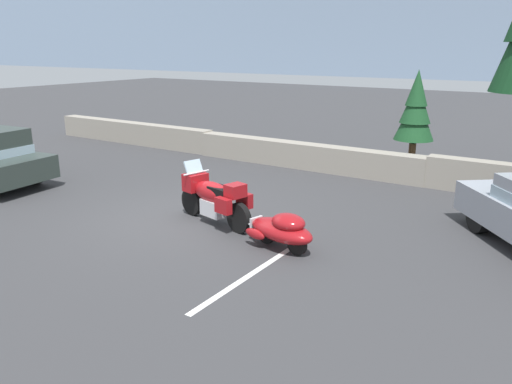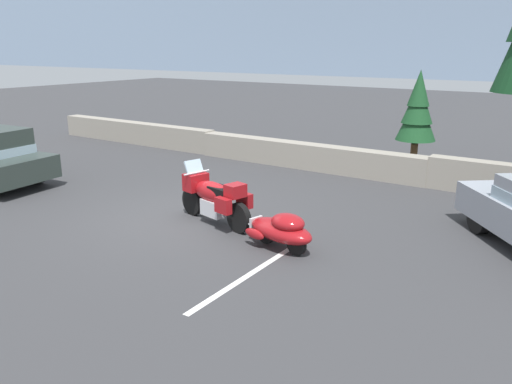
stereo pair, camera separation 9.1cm
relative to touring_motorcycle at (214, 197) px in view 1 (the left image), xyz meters
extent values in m
plane|color=#38383A|center=(-0.87, -0.16, -0.62)|extent=(80.00, 80.00, 0.00)
cube|color=gray|center=(-8.87, 5.93, -0.19)|extent=(8.00, 0.55, 0.86)
cube|color=gray|center=(-0.87, 5.87, -0.21)|extent=(8.00, 0.58, 0.82)
cylinder|color=black|center=(-0.80, 0.19, -0.29)|extent=(0.67, 0.29, 0.66)
cylinder|color=black|center=(0.81, -0.19, -0.29)|extent=(0.67, 0.29, 0.66)
cube|color=silver|center=(0.05, -0.01, -0.24)|extent=(0.68, 0.56, 0.36)
ellipsoid|color=maroon|center=(-0.04, 0.01, 0.09)|extent=(1.27, 0.70, 0.48)
cube|color=maroon|center=(-0.65, 0.15, 0.21)|extent=(0.47, 0.59, 0.40)
cube|color=#9EB7C6|center=(-0.70, 0.16, 0.54)|extent=(0.28, 0.47, 0.34)
cube|color=black|center=(0.25, -0.06, 0.19)|extent=(0.63, 0.48, 0.16)
cube|color=maroon|center=(0.71, -0.17, 0.29)|extent=(0.40, 0.46, 0.28)
cube|color=maroon|center=(0.60, -0.45, 0.01)|extent=(0.43, 0.25, 0.32)
cube|color=maroon|center=(0.73, 0.14, 0.01)|extent=(0.43, 0.25, 0.32)
cylinder|color=silver|center=(-0.60, 0.14, 0.44)|extent=(0.20, 0.69, 0.04)
cylinder|color=silver|center=(-0.75, 0.17, -0.04)|extent=(0.26, 0.13, 0.54)
cylinder|color=black|center=(1.63, -0.38, -0.40)|extent=(0.45, 0.20, 0.44)
cylinder|color=black|center=(2.43, -0.57, -0.40)|extent=(0.45, 0.20, 0.44)
ellipsoid|color=maroon|center=(2.03, -0.47, -0.24)|extent=(1.62, 1.00, 0.40)
ellipsoid|color=maroon|center=(2.20, -0.51, -0.02)|extent=(0.83, 0.71, 0.32)
cube|color=silver|center=(1.34, -0.31, -0.26)|extent=(0.13, 0.33, 0.24)
ellipsoid|color=maroon|center=(1.55, -0.69, -0.34)|extent=(0.54, 0.25, 0.20)
ellipsoid|color=maroon|center=(1.70, -0.07, -0.34)|extent=(0.54, 0.25, 0.20)
cylinder|color=silver|center=(0.96, -0.22, -0.35)|extent=(0.69, 0.21, 0.05)
cylinder|color=black|center=(-6.44, -0.18, -0.28)|extent=(0.70, 0.28, 0.68)
cylinder|color=black|center=(5.08, 2.63, -0.28)|extent=(0.60, 0.67, 0.68)
cylinder|color=brown|center=(2.25, 7.25, -0.16)|extent=(0.22, 0.22, 0.92)
cone|color=#194723|center=(2.25, 7.25, 1.14)|extent=(1.22, 1.22, 1.45)
cone|color=#194723|center=(2.25, 7.25, 1.58)|extent=(0.94, 0.94, 1.27)
cone|color=#194723|center=(2.25, 7.25, 2.02)|extent=(0.67, 0.67, 1.09)
cube|color=silver|center=(2.18, -1.66, -0.62)|extent=(0.12, 3.60, 0.01)
camera|label=1|loc=(6.67, -8.44, 3.20)|focal=35.27mm
camera|label=2|loc=(6.74, -8.39, 3.20)|focal=35.27mm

